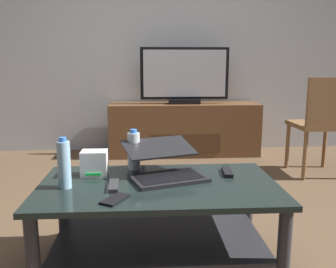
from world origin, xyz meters
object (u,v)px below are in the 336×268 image
(dining_chair, at_px, (322,120))
(router_box, at_px, (94,163))
(cell_phone, at_px, (115,199))
(water_bottle_far, at_px, (134,151))
(coffee_table, at_px, (159,209))
(laptop, at_px, (164,165))
(media_cabinet, at_px, (184,129))
(tv_remote, at_px, (227,172))
(television, at_px, (185,77))
(water_bottle_near, at_px, (64,164))
(soundbar_remote, at_px, (114,186))

(dining_chair, xyz_separation_m, router_box, (-1.86, -1.28, -0.01))
(dining_chair, distance_m, cell_phone, 2.38)
(dining_chair, height_order, water_bottle_far, dining_chair)
(coffee_table, height_order, laptop, laptop)
(coffee_table, xyz_separation_m, cell_phone, (-0.20, -0.21, 0.14))
(media_cabinet, bearing_deg, coffee_table, -99.10)
(coffee_table, relative_size, water_bottle_far, 5.18)
(tv_remote, bearing_deg, coffee_table, -155.54)
(television, distance_m, water_bottle_far, 2.15)
(coffee_table, bearing_deg, water_bottle_near, -175.46)
(laptop, distance_m, router_box, 0.37)
(water_bottle_near, distance_m, tv_remote, 0.85)
(router_box, bearing_deg, coffee_table, -24.18)
(media_cabinet, height_order, cell_phone, media_cabinet)
(dining_chair, height_order, tv_remote, dining_chair)
(dining_chair, distance_m, water_bottle_far, 2.03)
(tv_remote, bearing_deg, water_bottle_far, 171.46)
(water_bottle_far, bearing_deg, tv_remote, -13.17)
(dining_chair, relative_size, water_bottle_far, 4.02)
(dining_chair, bearing_deg, soundbar_remote, -139.78)
(dining_chair, relative_size, soundbar_remote, 5.70)
(media_cabinet, xyz_separation_m, television, (0.00, -0.02, 0.59))
(television, distance_m, water_bottle_near, 2.51)
(media_cabinet, distance_m, tv_remote, 2.21)
(router_box, height_order, water_bottle_far, water_bottle_far)
(water_bottle_near, height_order, water_bottle_far, water_bottle_near)
(dining_chair, height_order, soundbar_remote, dining_chair)
(router_box, bearing_deg, water_bottle_far, 26.93)
(water_bottle_far, height_order, soundbar_remote, water_bottle_far)
(water_bottle_near, bearing_deg, router_box, 58.15)
(laptop, height_order, router_box, laptop)
(router_box, relative_size, cell_phone, 0.97)
(cell_phone, bearing_deg, router_box, 141.38)
(television, height_order, tv_remote, television)
(laptop, relative_size, water_bottle_far, 2.14)
(television, bearing_deg, laptop, -98.77)
(water_bottle_far, relative_size, cell_phone, 1.62)
(coffee_table, relative_size, soundbar_remote, 7.36)
(dining_chair, bearing_deg, router_box, -145.56)
(media_cabinet, height_order, laptop, laptop)
(dining_chair, xyz_separation_m, laptop, (-1.50, -1.31, -0.01))
(router_box, bearing_deg, soundbar_remote, -59.68)
(water_bottle_near, xyz_separation_m, tv_remote, (0.82, 0.17, -0.11))
(media_cabinet, bearing_deg, laptop, -98.68)
(media_cabinet, xyz_separation_m, router_box, (-0.71, -2.19, 0.22))
(media_cabinet, xyz_separation_m, water_bottle_near, (-0.82, -2.37, 0.27))
(television, bearing_deg, router_box, -108.07)
(cell_phone, bearing_deg, tv_remote, 62.14)
(tv_remote, height_order, soundbar_remote, same)
(coffee_table, xyz_separation_m, water_bottle_far, (-0.13, 0.25, 0.24))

